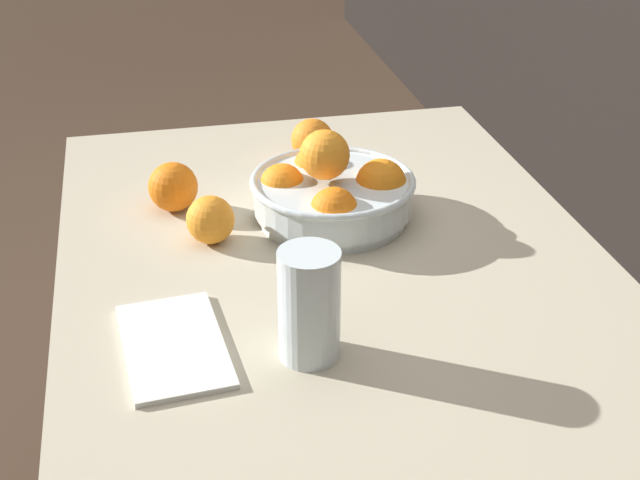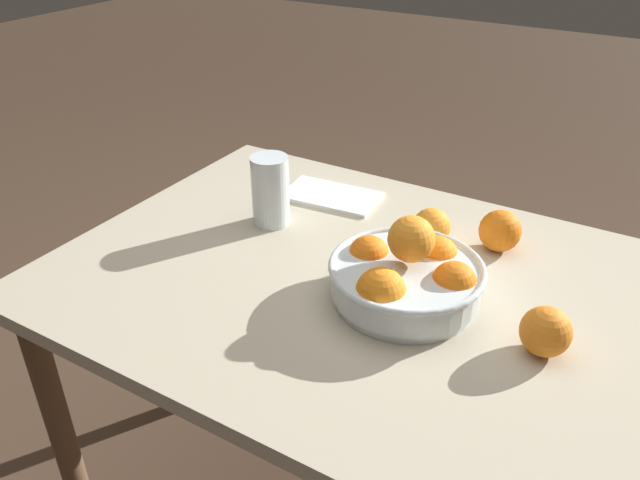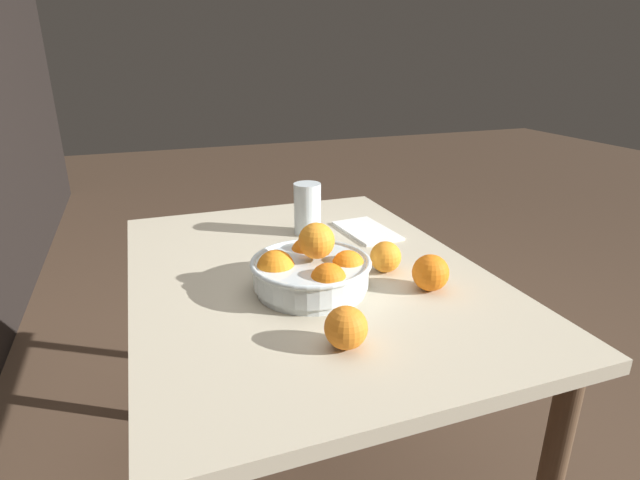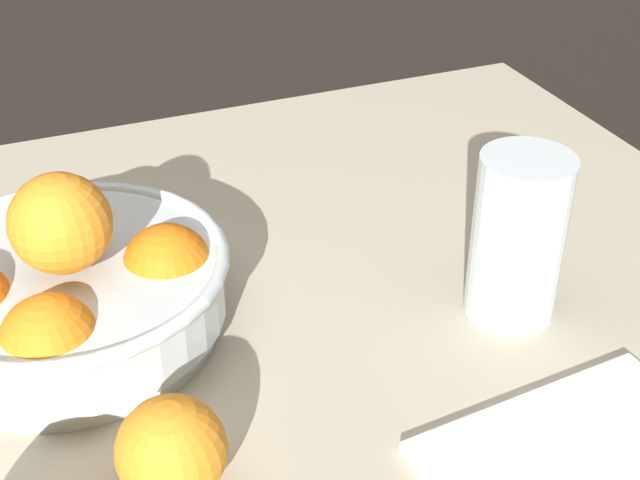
# 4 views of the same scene
# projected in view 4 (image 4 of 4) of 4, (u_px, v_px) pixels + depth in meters

# --- Properties ---
(dining_table) EXTENTS (1.10, 0.82, 0.75)m
(dining_table) POSITION_uv_depth(u_px,v_px,m) (215.00, 400.00, 0.82)
(dining_table) COLOR #B7AD93
(dining_table) RESTS_ON ground_plane
(fruit_bowl) EXTENTS (0.27, 0.27, 0.15)m
(fruit_bowl) POSITION_uv_depth(u_px,v_px,m) (67.00, 285.00, 0.72)
(fruit_bowl) COLOR silver
(fruit_bowl) RESTS_ON dining_table
(juice_glass) EXTENTS (0.08, 0.08, 0.15)m
(juice_glass) POSITION_uv_depth(u_px,v_px,m) (517.00, 245.00, 0.74)
(juice_glass) COLOR #F4A314
(juice_glass) RESTS_ON dining_table
(orange_loose_aside) EXTENTS (0.07, 0.07, 0.07)m
(orange_loose_aside) POSITION_uv_depth(u_px,v_px,m) (172.00, 451.00, 0.58)
(orange_loose_aside) COLOR orange
(orange_loose_aside) RESTS_ON dining_table
(napkin) EXTENTS (0.22, 0.14, 0.01)m
(napkin) POSITION_uv_depth(u_px,v_px,m) (575.00, 453.00, 0.63)
(napkin) COLOR white
(napkin) RESTS_ON dining_table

